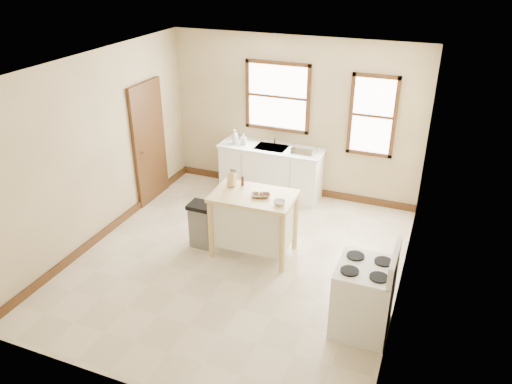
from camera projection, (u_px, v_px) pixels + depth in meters
floor at (238, 261)px, 7.24m from camera, size 5.00×5.00×0.00m
ceiling at (234, 67)px, 5.98m from camera, size 5.00×5.00×0.00m
wall_back at (294, 118)px, 8.69m from camera, size 4.50×0.04×2.80m
wall_left at (97, 150)px, 7.35m from camera, size 0.04×5.00×2.80m
wall_right at (411, 202)px, 5.87m from camera, size 0.04×5.00×2.80m
window_main at (277, 97)px, 8.61m from camera, size 1.17×0.06×1.22m
window_side at (373, 116)px, 8.14m from camera, size 0.77×0.06×1.37m
door_left at (149, 143)px, 8.58m from camera, size 0.06×0.90×2.10m
baseboard_back at (291, 188)px, 9.26m from camera, size 4.50×0.04×0.12m
baseboard_left at (110, 228)px, 7.94m from camera, size 0.04×5.00×0.12m
sink_counter at (271, 171)px, 8.96m from camera, size 1.86×0.62×0.92m
faucet at (275, 138)px, 8.85m from camera, size 0.03×0.03×0.22m
soap_bottle_a at (235, 137)px, 8.85m from camera, size 0.13×0.13×0.26m
soap_bottle_b at (244, 139)px, 8.83m from camera, size 0.10×0.10×0.20m
dish_rack at (304, 150)px, 8.50m from camera, size 0.43×0.34×0.10m
kitchen_island at (254, 224)px, 7.22m from camera, size 1.19×0.78×0.96m
knife_block at (232, 180)px, 7.22m from camera, size 0.11×0.11×0.20m
pepper_grinder at (243, 181)px, 7.24m from camera, size 0.05×0.05×0.15m
bowl_a at (256, 195)px, 6.94m from camera, size 0.17×0.17×0.04m
bowl_b at (264, 196)px, 6.94m from camera, size 0.23×0.23×0.04m
bowl_c at (279, 203)px, 6.74m from camera, size 0.19×0.19×0.05m
trash_bin at (202, 225)px, 7.46m from camera, size 0.36×0.31×0.70m
gas_stove at (364, 288)px, 5.73m from camera, size 0.70×0.71×1.14m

